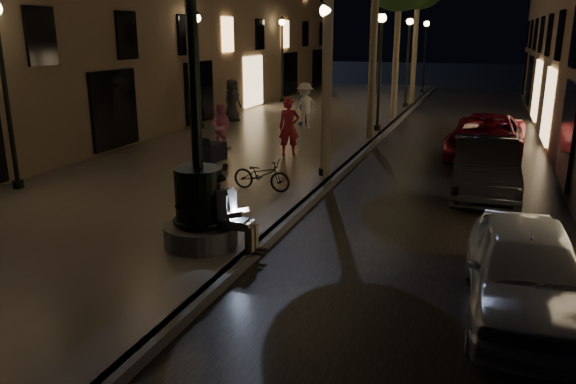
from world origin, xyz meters
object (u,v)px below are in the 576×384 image
at_px(lamp_curb_d, 425,46).
at_px(lamp_left_a, 2,69).
at_px(car_third, 487,137).
at_px(pedestrian_pink, 221,126).
at_px(pedestrian_dark, 232,100).
at_px(lamp_curb_a, 325,66).
at_px(car_front, 526,271).
at_px(lamp_left_b, 198,54).
at_px(lamp_curb_c, 408,49).
at_px(pedestrian_blue, 303,106).
at_px(car_second, 485,168).
at_px(fountain_lamppost, 199,193).
at_px(lamp_left_c, 282,48).
at_px(lamp_curb_b, 380,55).
at_px(stroller, 212,152).
at_px(pedestrian_red, 289,127).
at_px(pedestrian_white, 305,106).
at_px(seated_man_laptop, 230,211).
at_px(bicycle, 262,175).

bearing_deg(lamp_curb_d, lamp_left_a, -104.23).
height_order(lamp_curb_d, car_third, lamp_curb_d).
relative_size(pedestrian_pink, pedestrian_dark, 0.83).
distance_m(lamp_curb_a, lamp_curb_d, 24.00).
bearing_deg(car_front, lamp_left_b, 131.71).
distance_m(lamp_curb_c, pedestrian_blue, 8.65).
distance_m(lamp_left_a, car_second, 12.37).
height_order(lamp_curb_a, pedestrian_pink, lamp_curb_a).
height_order(fountain_lamppost, lamp_left_a, fountain_lamppost).
xyz_separation_m(lamp_left_c, car_second, (11.40, -15.90, -2.50)).
xyz_separation_m(fountain_lamppost, lamp_curb_b, (0.70, 14.00, 2.02)).
relative_size(lamp_curb_c, stroller, 4.03).
distance_m(lamp_left_c, pedestrian_red, 14.96).
bearing_deg(lamp_left_c, lamp_curb_a, -66.07).
xyz_separation_m(lamp_curb_b, lamp_curb_d, (0.00, 16.00, 0.00)).
height_order(car_third, pedestrian_white, pedestrian_white).
distance_m(lamp_left_a, pedestrian_red, 8.40).
relative_size(stroller, pedestrian_dark, 0.63).
bearing_deg(lamp_curb_a, fountain_lamppost, -96.65).
relative_size(fountain_lamppost, lamp_curb_d, 1.08).
xyz_separation_m(lamp_left_b, lamp_left_c, (0.00, 10.00, 0.00)).
xyz_separation_m(seated_man_laptop, lamp_curb_b, (0.09, 14.00, 2.29)).
bearing_deg(bicycle, stroller, 61.65).
height_order(lamp_curb_d, pedestrian_blue, lamp_curb_d).
xyz_separation_m(seated_man_laptop, pedestrian_blue, (-3.23, 14.32, 0.08)).
relative_size(car_third, pedestrian_dark, 2.70).
bearing_deg(pedestrian_dark, car_third, -89.25).
xyz_separation_m(car_front, pedestrian_white, (-7.96, 14.00, 0.45)).
height_order(lamp_left_c, pedestrian_white, lamp_left_c).
xyz_separation_m(lamp_left_a, lamp_left_c, (0.00, 20.00, 0.00)).
bearing_deg(stroller, car_third, 45.72).
distance_m(fountain_lamppost, car_front, 5.72).
distance_m(lamp_curb_a, bicycle, 3.50).
bearing_deg(stroller, lamp_left_b, 127.97).
relative_size(lamp_curb_a, stroller, 4.03).
relative_size(fountain_lamppost, lamp_curb_a, 1.08).
distance_m(lamp_curb_b, stroller, 9.66).
relative_size(car_front, pedestrian_red, 2.21).
bearing_deg(lamp_curb_a, car_front, -52.56).
bearing_deg(pedestrian_dark, pedestrian_pink, -141.14).
xyz_separation_m(stroller, pedestrian_pink, (-1.30, 3.23, 0.19)).
bearing_deg(lamp_curb_b, pedestrian_white, -170.49).
xyz_separation_m(lamp_left_c, bicycle, (6.05, -18.06, -2.63)).
distance_m(car_third, pedestrian_white, 7.72).
relative_size(lamp_curb_b, lamp_curb_c, 1.00).
distance_m(fountain_lamppost, seated_man_laptop, 0.67).
bearing_deg(car_third, fountain_lamppost, -110.67).
height_order(lamp_curb_a, lamp_left_a, same).
height_order(seated_man_laptop, pedestrian_blue, pedestrian_blue).
distance_m(lamp_left_a, pedestrian_dark, 12.49).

